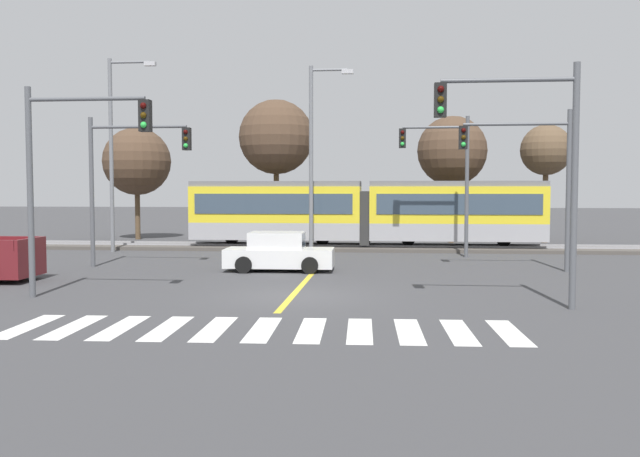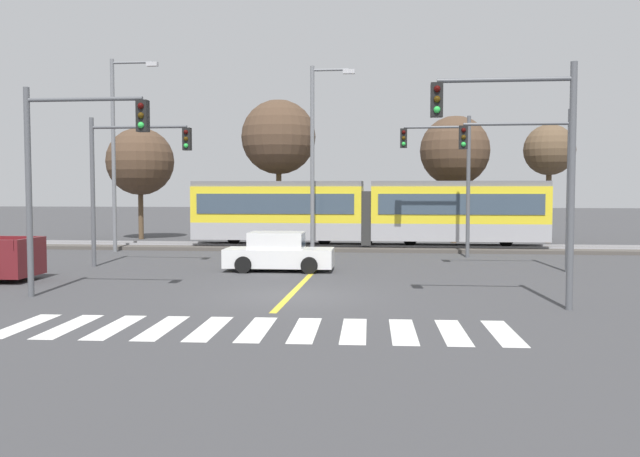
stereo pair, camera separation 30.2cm
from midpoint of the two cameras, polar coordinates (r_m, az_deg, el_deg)
The scene contains 29 objects.
ground_plane at distance 20.27m, azimuth -2.78°, elevation -5.70°, with size 200.00×200.00×0.00m, color #3D3D3F.
track_bed at distance 36.18m, azimuth 0.94°, elevation -1.58°, with size 120.00×4.00×0.18m, color #4C4742.
rail_near at distance 35.45m, azimuth 0.85°, elevation -1.45°, with size 120.00×0.08×0.10m, color #939399.
rail_far at distance 36.88m, azimuth 1.03°, elevation -1.27°, with size 120.00×0.08×0.10m, color #939399.
light_rail_tram at distance 35.96m, azimuth 3.59°, elevation 1.51°, with size 18.50×2.64×3.43m.
crosswalk_stripe_0 at distance 17.29m, azimuth -23.88°, elevation -7.53°, with size 0.56×2.80×0.01m, color silver.
crosswalk_stripe_1 at distance 16.82m, azimuth -20.53°, elevation -7.76°, with size 0.56×2.80×0.01m, color silver.
crosswalk_stripe_2 at distance 16.40m, azimuth -16.98°, elevation -7.97°, with size 0.56×2.80×0.01m, color silver.
crosswalk_stripe_3 at distance 16.05m, azimuth -13.27°, elevation -8.16°, with size 0.56×2.80×0.01m, color silver.
crosswalk_stripe_4 at distance 15.77m, azimuth -9.40°, elevation -8.32°, with size 0.56×2.80×0.01m, color silver.
crosswalk_stripe_5 at distance 15.57m, azimuth -5.41°, elevation -8.45°, with size 0.56×2.80×0.01m, color silver.
crosswalk_stripe_6 at distance 15.43m, azimuth -1.32°, elevation -8.53°, with size 0.56×2.80×0.01m, color silver.
crosswalk_stripe_7 at distance 15.38m, azimuth 2.81°, elevation -8.58°, with size 0.56×2.80×0.01m, color silver.
crosswalk_stripe_8 at distance 15.41m, azimuth 6.95°, elevation -8.58°, with size 0.56×2.80×0.01m, color silver.
crosswalk_stripe_9 at distance 15.51m, azimuth 11.05°, elevation -8.54°, with size 0.56×2.80×0.01m, color silver.
crosswalk_stripe_10 at distance 15.69m, azimuth 15.08°, elevation -8.45°, with size 0.56×2.80×0.01m, color silver.
lane_centre_line at distance 25.81m, azimuth -0.95°, elevation -3.75°, with size 0.20×16.97×0.01m, color gold.
sedan_crossing at distance 26.42m, azimuth -3.79°, elevation -2.07°, with size 4.24×1.99×1.52m.
traffic_light_far_right at distance 32.18m, azimuth 10.22°, elevation 5.18°, with size 3.25×0.38×6.57m.
traffic_light_mid_right at distance 27.31m, azimuth 17.03°, elevation 5.10°, with size 4.25×0.38×6.22m.
traffic_light_near_right at distance 18.67m, azimuth 16.68°, elevation 6.51°, with size 3.75×0.38×6.48m.
traffic_light_mid_left at distance 28.67m, azimuth -16.37°, elevation 4.98°, with size 4.25×0.38×6.10m.
traffic_light_near_left at distance 21.00m, azimuth -20.69°, elevation 5.58°, with size 3.75×0.38×6.14m.
street_lamp_west at distance 35.93m, azimuth -17.10°, elevation 6.86°, with size 2.47×0.28×9.73m.
street_lamp_centre at distance 32.71m, azimuth -0.70°, elevation 6.70°, with size 2.13×0.28×9.06m.
bare_tree_far_west at distance 44.63m, azimuth -15.36°, elevation 5.45°, with size 4.27×4.27×7.09m.
bare_tree_west at distance 40.33m, azimuth -3.93°, elevation 7.66°, with size 4.39×4.39×8.46m.
bare_tree_east at distance 41.13m, azimuth 10.86°, elevation 6.41°, with size 4.13×4.13×7.52m.
bare_tree_far_east at distance 42.41m, azimuth 18.31°, elevation 6.23°, with size 3.00×3.00×7.01m.
Camera 1 is at (2.77, -19.82, 3.17)m, focal length 38.00 mm.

